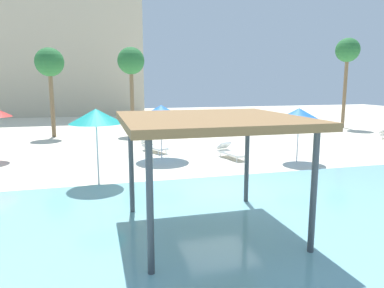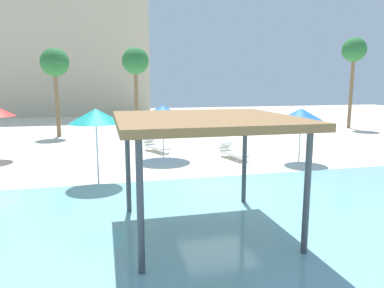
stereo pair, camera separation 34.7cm
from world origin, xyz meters
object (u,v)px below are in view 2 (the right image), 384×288
at_px(beach_umbrella_blue_2, 163,112).
at_px(palm_tree_0, 135,63).
at_px(beach_umbrella_teal_5, 96,116).
at_px(beach_umbrella_blue_1, 301,114).
at_px(shade_pavilion, 205,124).
at_px(palm_tree_2, 354,52).
at_px(lounge_chair_1, 232,152).
at_px(lounge_chair_0, 155,145).
at_px(palm_tree_1, 55,64).

distance_m(beach_umbrella_blue_2, palm_tree_0, 9.66).
height_order(beach_umbrella_teal_5, palm_tree_0, palm_tree_0).
relative_size(beach_umbrella_blue_1, palm_tree_0, 0.41).
relative_size(shade_pavilion, palm_tree_2, 0.59).
relative_size(shade_pavilion, lounge_chair_1, 2.13).
height_order(lounge_chair_0, palm_tree_1, palm_tree_1).
bearing_deg(beach_umbrella_blue_1, palm_tree_1, 136.27).
bearing_deg(palm_tree_0, palm_tree_1, -179.37).
height_order(shade_pavilion, lounge_chair_1, shade_pavilion).
bearing_deg(beach_umbrella_teal_5, palm_tree_2, 31.56).
relative_size(lounge_chair_1, palm_tree_2, 0.28).
distance_m(palm_tree_0, palm_tree_2, 17.20).
distance_m(beach_umbrella_blue_1, palm_tree_0, 13.45).
distance_m(shade_pavilion, palm_tree_0, 18.12).
bearing_deg(beach_umbrella_teal_5, lounge_chair_1, 26.28).
bearing_deg(lounge_chair_1, palm_tree_0, -172.20).
bearing_deg(lounge_chair_0, beach_umbrella_teal_5, -49.99).
xyz_separation_m(lounge_chair_0, palm_tree_0, (-0.34, 7.13, 4.73)).
xyz_separation_m(beach_umbrella_blue_1, lounge_chair_1, (-2.73, 1.62, -1.94)).
bearing_deg(palm_tree_2, palm_tree_0, 177.20).
relative_size(beach_umbrella_blue_2, lounge_chair_1, 1.33).
height_order(beach_umbrella_blue_1, palm_tree_1, palm_tree_1).
xyz_separation_m(beach_umbrella_teal_5, lounge_chair_0, (2.94, 5.83, -2.19)).
distance_m(beach_umbrella_blue_1, lounge_chair_1, 3.72).
xyz_separation_m(shade_pavilion, palm_tree_2, (17.09, 17.13, 3.31)).
distance_m(beach_umbrella_blue_2, beach_umbrella_teal_5, 4.80).
relative_size(beach_umbrella_blue_2, palm_tree_1, 0.44).
relative_size(lounge_chair_0, lounge_chair_1, 1.00).
xyz_separation_m(shade_pavilion, lounge_chair_0, (0.28, 10.84, -2.40)).
bearing_deg(beach_umbrella_blue_2, beach_umbrella_teal_5, -129.12).
distance_m(shade_pavilion, beach_umbrella_blue_1, 9.18).
xyz_separation_m(beach_umbrella_teal_5, lounge_chair_1, (6.37, 3.14, -2.19)).
bearing_deg(beach_umbrella_teal_5, beach_umbrella_blue_2, 50.88).
xyz_separation_m(lounge_chair_0, palm_tree_2, (16.81, 6.30, 5.71)).
bearing_deg(beach_umbrella_blue_2, palm_tree_2, 26.70).
distance_m(beach_umbrella_blue_1, palm_tree_2, 15.49).
height_order(lounge_chair_0, palm_tree_2, palm_tree_2).
xyz_separation_m(lounge_chair_0, palm_tree_1, (-5.74, 7.08, 4.57)).
relative_size(shade_pavilion, beach_umbrella_teal_5, 1.51).
bearing_deg(shade_pavilion, lounge_chair_1, 65.53).
distance_m(beach_umbrella_blue_1, beach_umbrella_blue_2, 6.45).
bearing_deg(palm_tree_0, beach_umbrella_blue_2, -87.33).
bearing_deg(palm_tree_1, beach_umbrella_blue_2, -57.61).
bearing_deg(beach_umbrella_blue_2, lounge_chair_0, 92.47).
xyz_separation_m(beach_umbrella_blue_1, lounge_chair_0, (-6.16, 4.31, -1.94)).
distance_m(beach_umbrella_teal_5, palm_tree_0, 13.47).
bearing_deg(shade_pavilion, beach_umbrella_blue_1, 45.41).
bearing_deg(lounge_chair_1, palm_tree_1, -150.01).
height_order(beach_umbrella_blue_2, palm_tree_1, palm_tree_1).
xyz_separation_m(palm_tree_0, palm_tree_2, (17.15, -0.84, 0.99)).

